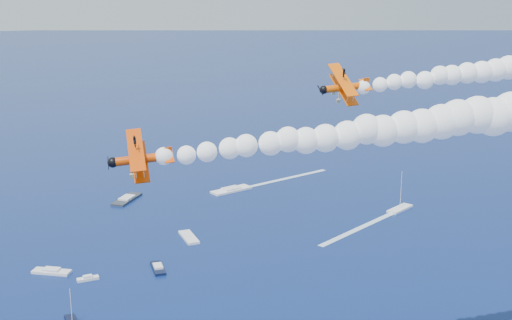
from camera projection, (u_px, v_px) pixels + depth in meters
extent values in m
cube|color=white|center=(231.00, 190.00, 248.15)|extent=(16.08, 10.04, 0.70)
cube|color=white|center=(400.00, 209.00, 228.05)|extent=(11.26, 8.69, 0.70)
cube|color=black|center=(158.00, 268.00, 181.44)|extent=(2.91, 8.81, 0.70)
cube|color=white|center=(52.00, 272.00, 179.29)|extent=(10.39, 7.48, 0.70)
cube|color=silver|center=(88.00, 279.00, 175.06)|extent=(5.67, 2.48, 0.70)
cube|color=#2A2F38|center=(127.00, 199.00, 237.78)|extent=(11.92, 14.53, 0.70)
cube|color=white|center=(189.00, 237.00, 203.01)|extent=(4.42, 11.16, 0.70)
cube|color=white|center=(288.00, 178.00, 263.95)|extent=(36.22, 15.39, 0.04)
cube|color=white|center=(358.00, 229.00, 210.62)|extent=(33.62, 21.26, 0.04)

